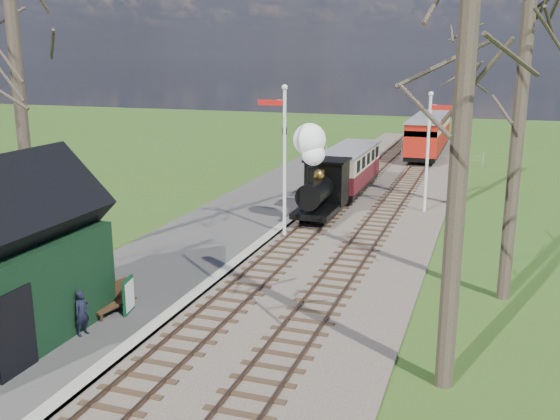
{
  "coord_description": "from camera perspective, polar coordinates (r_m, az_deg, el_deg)",
  "views": [
    {
      "loc": [
        7.14,
        -7.39,
        7.34
      ],
      "look_at": [
        -0.32,
        14.33,
        1.6
      ],
      "focal_mm": 40.0,
      "sensor_mm": 36.0,
      "label": 1
    }
  ],
  "objects": [
    {
      "name": "semaphore_far",
      "position": [
        29.78,
        13.53,
        5.95
      ],
      "size": [
        1.22,
        0.24,
        5.72
      ],
      "color": "silver",
      "rests_on": "ground"
    },
    {
      "name": "semaphore_near",
      "position": [
        24.96,
        0.27,
        5.47
      ],
      "size": [
        1.22,
        0.24,
        6.22
      ],
      "color": "silver",
      "rests_on": "ground"
    },
    {
      "name": "fence_line",
      "position": [
        44.44,
        9.92,
        5.03
      ],
      "size": [
        12.6,
        0.08,
        1.0
      ],
      "color": "slate",
      "rests_on": "ground"
    },
    {
      "name": "bench",
      "position": [
        18.53,
        -15.21,
        -7.87
      ],
      "size": [
        0.72,
        1.48,
        0.82
      ],
      "color": "#452B18",
      "rests_on": "platform"
    },
    {
      "name": "coach",
      "position": [
        33.61,
        6.41,
        3.92
      ],
      "size": [
        2.05,
        7.02,
        2.15
      ],
      "color": "black",
      "rests_on": "ground"
    },
    {
      "name": "distant_hills",
      "position": [
        75.74,
        13.7,
        -4.5
      ],
      "size": [
        114.4,
        48.0,
        22.02
      ],
      "color": "#385B23",
      "rests_on": "ground"
    },
    {
      "name": "track_near",
      "position": [
        31.09,
        5.15,
        0.51
      ],
      "size": [
        1.6,
        60.0,
        0.15
      ],
      "color": "brown",
      "rests_on": "ground"
    },
    {
      "name": "bare_trees",
      "position": [
        18.55,
        0.59,
        7.43
      ],
      "size": [
        15.51,
        22.39,
        12.0
      ],
      "color": "#382D23",
      "rests_on": "ground"
    },
    {
      "name": "red_carriage_a",
      "position": [
        44.87,
        13.07,
        6.37
      ],
      "size": [
        2.29,
        5.66,
        2.41
      ],
      "color": "black",
      "rests_on": "ground"
    },
    {
      "name": "red_carriage_b",
      "position": [
        50.31,
        13.76,
        7.12
      ],
      "size": [
        2.29,
        5.66,
        2.41
      ],
      "color": "black",
      "rests_on": "ground"
    },
    {
      "name": "locomotive",
      "position": [
        27.73,
        3.66,
        2.96
      ],
      "size": [
        1.75,
        4.09,
        4.39
      ],
      "color": "black",
      "rests_on": "ground"
    },
    {
      "name": "coping_strip",
      "position": [
        24.07,
        -2.24,
        -3.47
      ],
      "size": [
        0.4,
        44.0,
        0.21
      ],
      "primitive_type": "cube",
      "color": "#B2AD9E",
      "rests_on": "ground"
    },
    {
      "name": "sign_board",
      "position": [
        18.32,
        -13.69,
        -7.6
      ],
      "size": [
        0.22,
        0.7,
        1.02
      ],
      "color": "#0D401E",
      "rests_on": "platform"
    },
    {
      "name": "track_far",
      "position": [
        30.6,
        9.88,
        0.13
      ],
      "size": [
        1.6,
        60.0,
        0.15
      ],
      "color": "brown",
      "rests_on": "ground"
    },
    {
      "name": "ballast_bed",
      "position": [
        30.83,
        7.5,
        0.23
      ],
      "size": [
        8.0,
        60.0,
        0.1
      ],
      "primitive_type": "cube",
      "color": "brown",
      "rests_on": "ground"
    },
    {
      "name": "platform",
      "position": [
        24.96,
        -7.18,
        -2.94
      ],
      "size": [
        5.0,
        44.0,
        0.2
      ],
      "primitive_type": "cube",
      "color": "#474442",
      "rests_on": "ground"
    },
    {
      "name": "person",
      "position": [
        17.21,
        -17.64,
        -8.95
      ],
      "size": [
        0.39,
        0.5,
        1.22
      ],
      "primitive_type": "imported",
      "rotation": [
        0.0,
        0.0,
        1.33
      ],
      "color": "black",
      "rests_on": "platform"
    }
  ]
}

